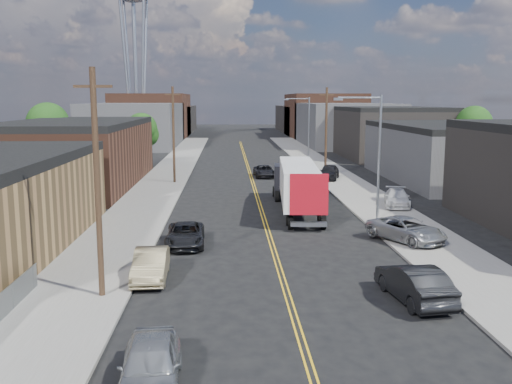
{
  "coord_description": "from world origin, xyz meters",
  "views": [
    {
      "loc": [
        -2.63,
        -14.36,
        8.65
      ],
      "look_at": [
        -0.74,
        23.53,
        2.5
      ],
      "focal_mm": 40.0,
      "sensor_mm": 36.0,
      "label": 1
    }
  ],
  "objects": [
    {
      "name": "ground",
      "position": [
        0.0,
        60.0,
        0.0
      ],
      "size": [
        260.0,
        260.0,
        0.0
      ],
      "primitive_type": "plane",
      "color": "black",
      "rests_on": "ground"
    },
    {
      "name": "centerline",
      "position": [
        0.0,
        45.0,
        0.01
      ],
      "size": [
        0.32,
        120.0,
        0.01
      ],
      "primitive_type": "cube",
      "color": "gold",
      "rests_on": "ground"
    },
    {
      "name": "sidewalk_left",
      "position": [
        -9.5,
        45.0,
        0.07
      ],
      "size": [
        5.0,
        140.0,
        0.15
      ],
      "primitive_type": "cube",
      "color": "slate",
      "rests_on": "ground"
    },
    {
      "name": "sidewalk_right",
      "position": [
        9.5,
        45.0,
        0.07
      ],
      "size": [
        5.0,
        140.0,
        0.15
      ],
      "primitive_type": "cube",
      "color": "slate",
      "rests_on": "ground"
    },
    {
      "name": "warehouse_brown",
      "position": [
        -18.0,
        44.0,
        3.3
      ],
      "size": [
        12.0,
        26.0,
        6.6
      ],
      "color": "#45271B",
      "rests_on": "ground"
    },
    {
      "name": "industrial_right_b",
      "position": [
        22.0,
        46.0,
        3.05
      ],
      "size": [
        14.0,
        24.0,
        6.1
      ],
      "color": "#343437",
      "rests_on": "ground"
    },
    {
      "name": "industrial_right_c",
      "position": [
        22.0,
        72.0,
        3.8
      ],
      "size": [
        14.0,
        22.0,
        7.6
      ],
      "color": "black",
      "rests_on": "ground"
    },
    {
      "name": "skyline_left_a",
      "position": [
        -20.0,
        95.0,
        4.0
      ],
      "size": [
        16.0,
        30.0,
        8.0
      ],
      "primitive_type": "cube",
      "color": "#343437",
      "rests_on": "ground"
    },
    {
      "name": "skyline_right_a",
      "position": [
        20.0,
        95.0,
        4.0
      ],
      "size": [
        16.0,
        30.0,
        8.0
      ],
      "primitive_type": "cube",
      "color": "#343437",
      "rests_on": "ground"
    },
    {
      "name": "skyline_left_b",
      "position": [
        -20.0,
        120.0,
        5.0
      ],
      "size": [
        16.0,
        26.0,
        10.0
      ],
      "primitive_type": "cube",
      "color": "#45271B",
      "rests_on": "ground"
    },
    {
      "name": "skyline_right_b",
      "position": [
        20.0,
        120.0,
        5.0
      ],
      "size": [
        16.0,
        26.0,
        10.0
      ],
      "primitive_type": "cube",
      "color": "#45271B",
      "rests_on": "ground"
    },
    {
      "name": "skyline_left_c",
      "position": [
        -20.0,
        140.0,
        3.5
      ],
      "size": [
        16.0,
        40.0,
        7.0
      ],
      "primitive_type": "cube",
      "color": "black",
      "rests_on": "ground"
    },
    {
      "name": "skyline_right_c",
      "position": [
        20.0,
        140.0,
        3.5
      ],
      "size": [
        16.0,
        40.0,
        7.0
      ],
      "primitive_type": "cube",
      "color": "black",
      "rests_on": "ground"
    },
    {
      "name": "streetlight_near",
      "position": [
        7.6,
        25.0,
        5.33
      ],
      "size": [
        3.39,
        0.25,
        9.0
      ],
      "color": "gray",
      "rests_on": "ground"
    },
    {
      "name": "streetlight_far",
      "position": [
        7.6,
        60.0,
        5.33
      ],
      "size": [
        3.39,
        0.25,
        9.0
      ],
      "color": "gray",
      "rests_on": "ground"
    },
    {
      "name": "utility_pole_left_near",
      "position": [
        -8.2,
        10.0,
        5.14
      ],
      "size": [
        1.6,
        0.26,
        10.0
      ],
      "color": "black",
      "rests_on": "ground"
    },
    {
      "name": "utility_pole_left_far",
      "position": [
        -8.2,
        45.0,
        5.14
      ],
      "size": [
        1.6,
        0.26,
        10.0
      ],
      "color": "black",
      "rests_on": "ground"
    },
    {
      "name": "utility_pole_right",
      "position": [
        8.2,
        48.0,
        5.14
      ],
      "size": [
        1.6,
        0.26,
        10.0
      ],
      "color": "black",
      "rests_on": "ground"
    },
    {
      "name": "tree_left_mid",
      "position": [
        -23.94,
        55.0,
        5.48
      ],
      "size": [
        5.1,
        5.04,
        8.37
      ],
      "color": "black",
      "rests_on": "ground"
    },
    {
      "name": "tree_left_far",
      "position": [
        -13.94,
        62.0,
        4.57
      ],
      "size": [
        4.35,
        4.2,
        6.97
      ],
      "color": "black",
      "rests_on": "ground"
    },
    {
      "name": "tree_right_far",
      "position": [
        30.06,
        60.0,
        5.18
      ],
      "size": [
        4.85,
        4.76,
        7.91
      ],
      "color": "black",
      "rests_on": "ground"
    },
    {
      "name": "semi_truck",
      "position": [
        2.68,
        29.53,
        2.21
      ],
      "size": [
        3.32,
        14.99,
        3.88
      ],
      "rotation": [
        0.0,
        0.0,
        -0.07
      ],
      "color": "silver",
      "rests_on": "ground"
    },
    {
      "name": "car_left_a",
      "position": [
        -5.0,
        1.83,
        0.77
      ],
      "size": [
        2.11,
        4.65,
        1.55
      ],
      "primitive_type": "imported",
      "rotation": [
        0.0,
        0.0,
        0.06
      ],
      "color": "#9EA2A3",
      "rests_on": "ground"
    },
    {
      "name": "car_left_b",
      "position": [
        -6.4,
        12.57,
        0.74
      ],
      "size": [
        1.72,
        4.53,
        1.47
      ],
      "primitive_type": "imported",
      "rotation": [
        0.0,
        0.0,
        0.04
      ],
      "color": "#887B59",
      "rests_on": "ground"
    },
    {
      "name": "car_left_c",
      "position": [
        -5.2,
        19.02,
        0.67
      ],
      "size": [
        2.39,
        4.91,
        1.34
      ],
      "primitive_type": "imported",
      "rotation": [
        0.0,
        0.0,
        0.03
      ],
      "color": "black",
      "rests_on": "ground"
    },
    {
      "name": "car_right_oncoming",
      "position": [
        5.39,
        8.97,
        0.81
      ],
      "size": [
        2.35,
        5.11,
        1.62
      ],
      "primitive_type": "imported",
      "rotation": [
        0.0,
        0.0,
        3.27
      ],
      "color": "black",
      "rests_on": "ground"
    },
    {
      "name": "car_right_lot_a",
      "position": [
        8.2,
        18.95,
        0.87
      ],
      "size": [
        4.65,
        5.66,
        1.44
      ],
      "primitive_type": "imported",
      "rotation": [
        0.0,
        0.0,
        0.53
      ],
      "color": "#999B9E",
      "rests_on": "sidewalk_right"
    },
    {
      "name": "car_right_lot_b",
      "position": [
        11.0,
        30.31,
        0.83
      ],
      "size": [
        2.89,
        4.97,
        1.35
      ],
      "primitive_type": "imported",
      "rotation": [
        0.0,
        0.0,
        -0.22
      ],
      "color": "silver",
      "rests_on": "sidewalk_right"
    },
    {
      "name": "car_right_lot_c",
      "position": [
        8.32,
        46.29,
        0.95
      ],
      "size": [
        3.14,
        5.04,
        1.6
      ],
      "primitive_type": "imported",
      "rotation": [
        0.0,
        0.0,
        -0.29
      ],
      "color": "black",
      "rests_on": "sidewalk_right"
    },
    {
      "name": "car_ahead_truck",
      "position": [
        1.5,
        49.55,
        0.66
      ],
      "size": [
        2.43,
        4.84,
        1.31
      ],
      "primitive_type": "imported",
      "rotation": [
        0.0,
        0.0,
        0.05
      ],
      "color": "black",
      "rests_on": "ground"
    }
  ]
}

